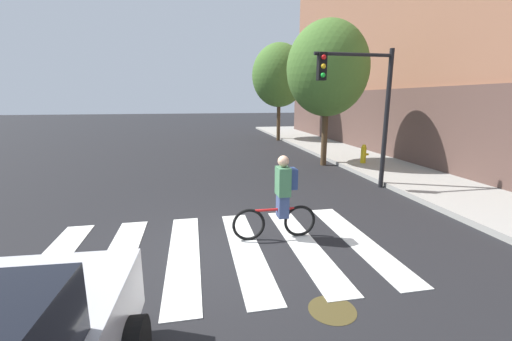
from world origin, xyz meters
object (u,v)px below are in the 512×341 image
manhole_cover (332,310)px  fire_hydrant (364,154)px  cyclist (281,198)px  street_tree_mid (279,75)px  traffic_light_near (363,95)px  street_tree_near (327,69)px

manhole_cover → fire_hydrant: size_ratio=0.82×
fire_hydrant → cyclist: bearing=-130.2°
street_tree_mid → manhole_cover: bearing=-102.6°
cyclist → fire_hydrant: 8.15m
traffic_light_near → cyclist: bearing=-136.9°
manhole_cover → street_tree_near: street_tree_near is taller
cyclist → fire_hydrant: size_ratio=2.19×
fire_hydrant → street_tree_near: (-1.51, 0.58, 3.39)m
manhole_cover → cyclist: size_ratio=0.37×
manhole_cover → fire_hydrant: fire_hydrant is taller
fire_hydrant → street_tree_near: 3.76m
manhole_cover → street_tree_near: bearing=68.1°
cyclist → traffic_light_near: 4.99m
cyclist → street_tree_near: size_ratio=0.29×
fire_hydrant → traffic_light_near: bearing=-121.8°
cyclist → fire_hydrant: bearing=49.8°
traffic_light_near → street_tree_near: street_tree_near is taller
traffic_light_near → manhole_cover: bearing=-120.8°
cyclist → street_tree_near: bearing=61.2°
manhole_cover → cyclist: cyclist is taller
cyclist → traffic_light_near: bearing=43.1°
manhole_cover → fire_hydrant: (5.19, 8.58, 0.53)m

